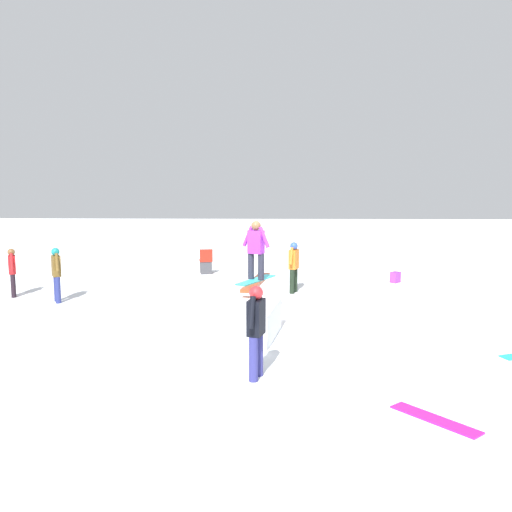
% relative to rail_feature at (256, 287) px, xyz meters
% --- Properties ---
extents(ground_plane, '(60.00, 60.00, 0.00)m').
position_rel_rail_feature_xyz_m(ground_plane, '(0.00, 0.00, -0.76)').
color(ground_plane, white).
extents(rail_feature, '(2.23, 0.66, 0.91)m').
position_rel_rail_feature_xyz_m(rail_feature, '(0.00, 0.00, 0.00)').
color(rail_feature, black).
rests_on(rail_feature, ground).
extents(snow_kicker_ramp, '(2.03, 1.79, 0.70)m').
position_rel_rail_feature_xyz_m(snow_kicker_ramp, '(-1.66, 0.30, -0.41)').
color(snow_kicker_ramp, white).
rests_on(snow_kicker_ramp, ground).
extents(main_rider_on_rail, '(1.45, 0.95, 1.44)m').
position_rel_rail_feature_xyz_m(main_rider_on_rail, '(0.00, 0.00, 0.88)').
color(main_rider_on_rail, '#31C2CC').
rests_on(main_rider_on_rail, rail_feature).
extents(bystander_red, '(0.56, 0.31, 1.38)m').
position_rel_rail_feature_xyz_m(bystander_red, '(2.18, 6.95, 0.02)').
color(bystander_red, black).
rests_on(bystander_red, ground).
extents(bystander_orange, '(0.63, 0.32, 1.49)m').
position_rel_rail_feature_xyz_m(bystander_orange, '(2.94, -1.02, 0.08)').
color(bystander_orange, black).
rests_on(bystander_orange, ground).
extents(bystander_black, '(0.69, 0.32, 1.62)m').
position_rel_rail_feature_xyz_m(bystander_black, '(-4.15, -0.11, 0.15)').
color(bystander_black, navy).
rests_on(bystander_black, ground).
extents(bystander_brown, '(0.58, 0.37, 1.49)m').
position_rel_rail_feature_xyz_m(bystander_brown, '(1.52, 5.44, 0.08)').
color(bystander_brown, navy).
rests_on(bystander_brown, ground).
extents(loose_snowboard_magenta, '(1.21, 1.11, 0.02)m').
position_rel_rail_feature_xyz_m(loose_snowboard_magenta, '(-5.75, -2.70, -0.75)').
color(loose_snowboard_magenta, '#C91993').
rests_on(loose_snowboard_magenta, ground).
extents(folding_chair, '(0.51, 0.51, 0.88)m').
position_rel_rail_feature_xyz_m(folding_chair, '(6.03, 1.90, -0.35)').
color(folding_chair, '#3F3F44').
rests_on(folding_chair, ground).
extents(backpack_on_snow, '(0.37, 0.37, 0.34)m').
position_rel_rail_feature_xyz_m(backpack_on_snow, '(4.59, -4.35, -0.59)').
color(backpack_on_snow, purple).
rests_on(backpack_on_snow, ground).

